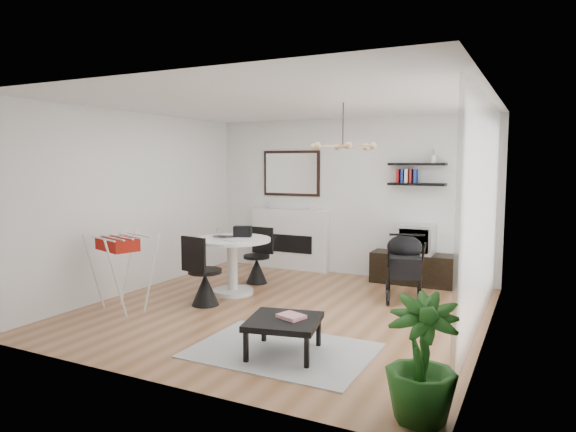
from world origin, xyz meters
The scene contains 25 objects.
floor centered at (0.00, 0.00, 0.00)m, with size 5.00×5.00×0.00m, color brown.
ceiling centered at (0.00, 0.00, 2.70)m, with size 5.00×5.00×0.00m, color white.
wall_back centered at (0.00, 2.50, 1.35)m, with size 5.00×5.00×0.00m, color white.
wall_left centered at (-2.50, 0.00, 1.35)m, with size 5.00×5.00×0.00m, color white.
wall_right centered at (2.50, 0.00, 1.35)m, with size 5.00×5.00×0.00m, color white.
sheer_curtain centered at (2.40, 0.20, 1.35)m, with size 0.04×3.60×2.60m, color white.
fireplace centered at (-1.10, 2.42, 0.69)m, with size 1.50×0.17×2.16m.
shelf_lower centered at (1.19, 2.37, 1.60)m, with size 0.90×0.25×0.04m, color black.
shelf_upper centered at (1.19, 2.37, 1.92)m, with size 0.90×0.25×0.04m, color black.
pendant_lamp centered at (0.70, 0.30, 2.15)m, with size 0.90×0.90×0.10m, color tan, non-canonical shape.
tv_console centered at (1.19, 2.26, 0.25)m, with size 1.32×0.46×0.50m, color black.
crt_tv centered at (1.24, 2.26, 0.73)m, with size 0.54×0.47×0.47m.
dining_table centered at (-1.07, 0.43, 0.55)m, with size 1.14×1.14×0.83m.
laptop centered at (-1.20, 0.39, 0.85)m, with size 0.32×0.21×0.03m, color black.
black_bag centered at (-1.01, 0.65, 0.91)m, with size 0.26×0.16×0.16m, color black.
newspaper centered at (-0.89, 0.29, 0.84)m, with size 0.37×0.30×0.01m, color silver.
drinking_glass centered at (-1.39, 0.58, 0.89)m, with size 0.07×0.07×0.11m, color white.
chair_far centered at (-1.08, 1.20, 0.28)m, with size 0.42×0.43×0.89m.
chair_near centered at (-1.08, -0.27, 0.31)m, with size 0.47×0.49×0.97m.
drying_rack centered at (-1.88, -0.95, 0.53)m, with size 0.83×0.81×1.01m.
stroller centered at (1.29, 1.26, 0.44)m, with size 0.71×0.92×1.02m.
rug centered at (0.66, -1.31, 0.01)m, with size 1.83×1.32×0.01m, color #B0B0B0.
coffee_table centered at (0.72, -1.39, 0.33)m, with size 0.84×0.84×0.36m.
magazines centered at (0.78, -1.34, 0.39)m, with size 0.26×0.20×0.04m, color #CB3249.
potted_plant centered at (2.25, -2.12, 0.48)m, with size 0.54×0.54×0.96m, color #1E5317.
Camera 1 is at (3.01, -5.89, 1.95)m, focal length 32.00 mm.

